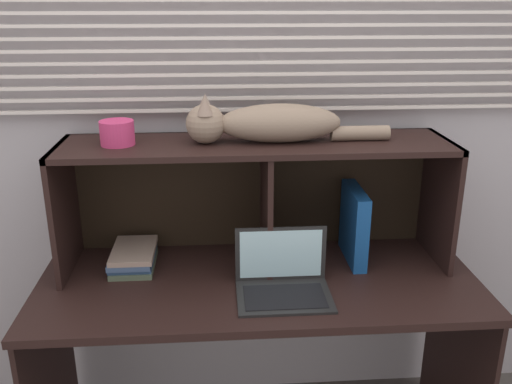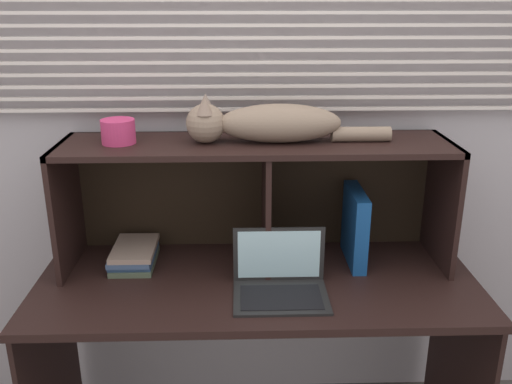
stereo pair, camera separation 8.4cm
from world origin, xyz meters
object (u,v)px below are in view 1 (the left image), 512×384
Objects in this scene: laptop at (283,281)px; cat at (265,123)px; binder_upright at (354,225)px; book_stack at (133,257)px; small_basket at (117,133)px.

cat is at bearing 100.19° from laptop.
binder_upright is at bearing 38.40° from laptop.
binder_upright is (0.36, 0.00, -0.42)m from cat.
cat reaches higher than book_stack.
small_basket reaches higher than laptop.
cat is 0.54m from small_basket.
laptop is 0.80m from small_basket.
laptop is 0.41m from binder_upright.
small_basket is (-0.54, 0.00, -0.03)m from cat.
cat is 2.55× the size of binder_upright.
laptop is 1.30× the size of book_stack.
binder_upright reaches higher than book_stack.
laptop is at bearing -141.60° from binder_upright.
binder_upright is 0.97m from small_basket.
laptop is 2.69× the size of small_basket.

